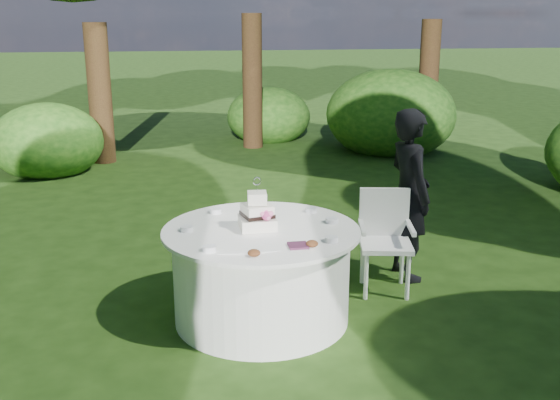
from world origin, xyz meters
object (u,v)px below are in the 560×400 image
object	(u,v)px
guest	(409,195)
cake	(257,215)
table	(262,274)
chair	(385,233)
napkins	(298,246)

from	to	relation	value
guest	cake	world-z (taller)	guest
guest	cake	distance (m)	1.63
guest	table	size ratio (longest dim) A/B	1.02
chair	table	bearing A→B (deg)	-158.72
guest	chair	bearing A→B (deg)	120.94
chair	guest	bearing A→B (deg)	38.34
table	chair	size ratio (longest dim) A/B	1.73
chair	cake	bearing A→B (deg)	-159.75
table	cake	bearing A→B (deg)	151.40
chair	napkins	bearing A→B (deg)	-136.74
napkins	table	distance (m)	0.63
napkins	table	xyz separation A→B (m)	(-0.21, 0.45, -0.39)
napkins	cake	size ratio (longest dim) A/B	0.34
guest	cake	bearing A→B (deg)	106.93
napkins	chair	xyz separation A→B (m)	(0.96, 0.90, -0.26)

